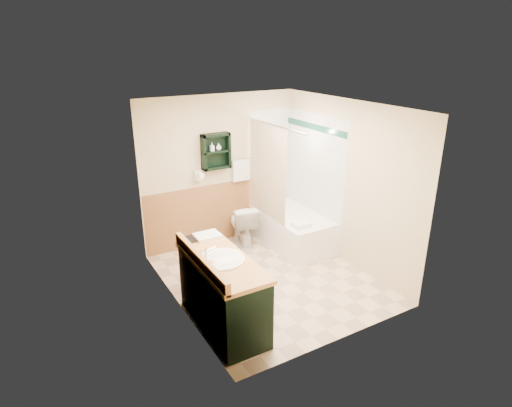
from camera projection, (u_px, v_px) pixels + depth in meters
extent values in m
plane|color=beige|center=(268.00, 279.00, 6.01)|extent=(3.00, 3.00, 0.00)
cube|color=beige|center=(219.00, 171.00, 6.81)|extent=(2.60, 0.04, 2.40)
cube|color=beige|center=(173.00, 219.00, 4.96)|extent=(0.04, 3.00, 2.40)
cube|color=beige|center=(347.00, 183.00, 6.20)|extent=(0.04, 3.00, 2.40)
cube|color=white|center=(271.00, 104.00, 5.15)|extent=(2.60, 3.00, 0.04)
cube|color=black|center=(216.00, 151.00, 6.55)|extent=(0.45, 0.15, 0.55)
cylinder|color=silver|center=(274.00, 125.00, 6.15)|extent=(0.03, 1.60, 0.03)
cube|color=black|center=(223.00, 293.00, 4.89)|extent=(0.59, 1.36, 0.86)
cube|color=white|center=(291.00, 228.00, 6.99)|extent=(0.80, 1.50, 0.53)
imported|color=white|center=(242.00, 224.00, 6.96)|extent=(0.52, 0.75, 0.67)
cube|color=white|center=(207.00, 236.00, 5.28)|extent=(0.31, 0.24, 0.04)
imported|color=black|center=(186.00, 233.00, 5.15)|extent=(0.15, 0.03, 0.21)
cube|color=white|center=(301.00, 224.00, 6.39)|extent=(0.26, 0.22, 0.07)
imported|color=white|center=(212.00, 149.00, 6.50)|extent=(0.06, 0.13, 0.06)
imported|color=white|center=(219.00, 147.00, 6.54)|extent=(0.10, 0.12, 0.08)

